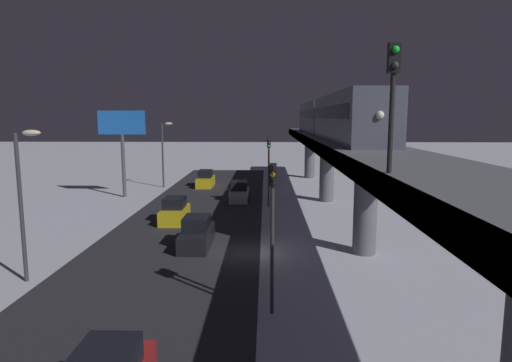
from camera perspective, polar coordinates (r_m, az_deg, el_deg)
ground_plane at (r=27.22m, az=-1.55°, el=-9.30°), size 240.00×240.00×0.00m
avenue_asphalt at (r=27.80m, az=-11.00°, el=-9.06°), size 11.00×83.94×0.01m
elevated_railway at (r=26.70m, az=14.11°, el=2.50°), size 5.00×83.94×6.49m
subway_train at (r=42.16m, az=9.59°, el=8.26°), size 2.94×36.87×3.40m
rail_signal at (r=14.39m, az=17.45°, el=11.83°), size 0.36×0.41×4.00m
sedan_silver at (r=43.43m, az=-2.20°, el=-1.56°), size 1.91×4.13×1.97m
sedan_black at (r=28.47m, az=-7.75°, el=-6.90°), size 1.80×4.52×1.97m
sedan_yellow at (r=52.69m, az=-6.61°, el=0.16°), size 1.80×4.47×1.97m
sedan_yellow_2 at (r=35.32m, az=-10.57°, el=-3.98°), size 1.80×4.11×1.97m
traffic_light_near at (r=17.99m, az=2.15°, el=-4.68°), size 0.32×0.44×6.40m
traffic_light_mid at (r=39.99m, az=1.67°, el=2.53°), size 0.32×0.44×6.40m
commercial_billboard at (r=46.89m, az=-17.11°, el=6.24°), size 4.80×0.36×8.90m
street_lamp_near at (r=24.29m, az=-28.05°, el=-0.77°), size 1.35×0.44×7.65m
street_lamp_far at (r=52.39m, az=-11.88°, el=4.41°), size 1.35×0.44×7.65m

